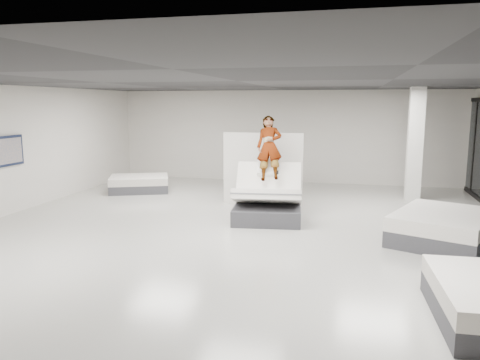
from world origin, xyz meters
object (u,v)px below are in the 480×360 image
at_px(flat_bed_right_far, 442,227).
at_px(column, 415,145).
at_px(divider_panel, 263,169).
at_px(wall_poster, 9,151).
at_px(hero_bed, 268,201).
at_px(remote, 277,172).
at_px(flat_bed_left_far, 139,184).
at_px(person, 269,162).

height_order(flat_bed_right_far, column, column).
bearing_deg(flat_bed_right_far, divider_panel, 148.07).
relative_size(flat_bed_right_far, wall_poster, 2.81).
height_order(hero_bed, divider_panel, divider_panel).
distance_m(remote, column, 4.51).
relative_size(flat_bed_left_far, column, 0.67).
distance_m(hero_bed, column, 4.81).
bearing_deg(flat_bed_right_far, hero_bed, 163.78).
bearing_deg(divider_panel, flat_bed_right_far, -34.49).
xyz_separation_m(person, wall_poster, (-6.26, -1.40, 0.26)).
distance_m(hero_bed, remote, 0.74).
distance_m(remote, divider_panel, 1.64).
distance_m(divider_panel, flat_bed_left_far, 4.33).
distance_m(hero_bed, wall_poster, 6.50).
bearing_deg(flat_bed_left_far, remote, -27.33).
height_order(divider_panel, flat_bed_left_far, divider_panel).
height_order(remote, column, column).
distance_m(divider_panel, wall_poster, 6.45).
relative_size(divider_panel, flat_bed_right_far, 0.81).
bearing_deg(divider_panel, wall_poster, -158.89).
relative_size(divider_panel, wall_poster, 2.28).
xyz_separation_m(flat_bed_right_far, wall_poster, (-10.06, 0.03, 1.30)).
bearing_deg(column, wall_poster, -158.07).
bearing_deg(flat_bed_left_far, divider_panel, -13.33).
height_order(column, wall_poster, column).
height_order(hero_bed, wall_poster, wall_poster).
bearing_deg(hero_bed, column, 38.96).
relative_size(person, wall_poster, 1.80).
height_order(hero_bed, column, column).
bearing_deg(remote, person, 122.15).
height_order(person, column, column).
bearing_deg(flat_bed_right_far, flat_bed_left_far, 156.70).
bearing_deg(flat_bed_left_far, wall_poster, -115.89).
bearing_deg(person, remote, -57.85).
bearing_deg(wall_poster, person, 12.61).
relative_size(column, wall_poster, 3.37).
distance_m(remote, wall_poster, 6.63).
bearing_deg(flat_bed_right_far, wall_poster, 179.84).
xyz_separation_m(remote, flat_bed_right_far, (3.53, -1.11, -0.83)).
bearing_deg(wall_poster, flat_bed_left_far, 64.11).
xyz_separation_m(divider_panel, flat_bed_left_far, (-4.15, 0.98, -0.74)).
relative_size(divider_panel, flat_bed_left_far, 1.00).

